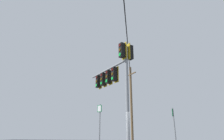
% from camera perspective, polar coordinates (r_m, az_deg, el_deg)
% --- Properties ---
extents(signal_mast_assembly, '(3.56, 3.62, 6.62)m').
position_cam_1_polar(signal_mast_assembly, '(11.97, 1.00, -2.07)').
color(signal_mast_assembly, gray).
rests_on(signal_mast_assembly, ground).
extents(utility_pole_wooden, '(1.59, 1.90, 9.50)m').
position_cam_1_polar(utility_pole_wooden, '(23.45, 5.87, -9.86)').
color(utility_pole_wooden, brown).
rests_on(utility_pole_wooden, ground).
extents(route_sign_primary, '(0.10, 0.26, 2.75)m').
position_cam_1_polar(route_sign_primary, '(11.16, 18.41, -16.61)').
color(route_sign_primary, slate).
rests_on(route_sign_primary, ground).
extents(route_sign_secondary, '(0.28, 0.18, 2.95)m').
position_cam_1_polar(route_sign_secondary, '(10.70, -3.79, -16.68)').
color(route_sign_secondary, slate).
rests_on(route_sign_secondary, ground).
extents(overhead_wire_span, '(2.68, 27.88, 1.54)m').
position_cam_1_polar(overhead_wire_span, '(11.78, 3.64, 20.27)').
color(overhead_wire_span, black).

